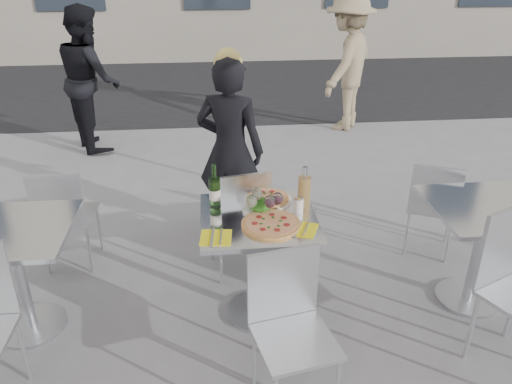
{
  "coord_description": "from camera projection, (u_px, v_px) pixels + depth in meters",
  "views": [
    {
      "loc": [
        -0.28,
        -2.71,
        2.25
      ],
      "look_at": [
        0.0,
        0.15,
        0.85
      ],
      "focal_mm": 35.0,
      "sensor_mm": 36.0,
      "label": 1
    }
  ],
  "objects": [
    {
      "name": "chair_far",
      "position": [
        240.0,
        214.0,
        3.61
      ],
      "size": [
        0.47,
        0.48,
        0.88
      ],
      "rotation": [
        0.0,
        0.0,
        3.34
      ],
      "color": "silver",
      "rests_on": "ground"
    },
    {
      "name": "carafe",
      "position": [
        304.0,
        192.0,
        3.15
      ],
      "size": [
        0.08,
        0.08,
        0.29
      ],
      "color": "#E7B662",
      "rests_on": "main_table"
    },
    {
      "name": "wineglass_white_b",
      "position": [
        257.0,
        195.0,
        3.13
      ],
      "size": [
        0.07,
        0.07,
        0.16
      ],
      "color": "white",
      "rests_on": "main_table"
    },
    {
      "name": "side_chair_lfar",
      "position": [
        64.0,
        211.0,
        3.7
      ],
      "size": [
        0.4,
        0.41,
        0.84
      ],
      "rotation": [
        0.0,
        0.0,
        3.1
      ],
      "color": "silver",
      "rests_on": "ground"
    },
    {
      "name": "wineglass_red_a",
      "position": [
        270.0,
        203.0,
        3.04
      ],
      "size": [
        0.07,
        0.07,
        0.16
      ],
      "color": "white",
      "rests_on": "main_table"
    },
    {
      "name": "side_chair_rfar",
      "position": [
        433.0,
        201.0,
        3.88
      ],
      "size": [
        0.49,
        0.5,
        0.81
      ],
      "rotation": [
        0.0,
        0.0,
        2.71
      ],
      "color": "silver",
      "rests_on": "ground"
    },
    {
      "name": "main_table",
      "position": [
        258.0,
        246.0,
        3.2
      ],
      "size": [
        0.72,
        0.72,
        0.75
      ],
      "color": "#B7BABF",
      "rests_on": "ground"
    },
    {
      "name": "side_table_left",
      "position": [
        16.0,
        258.0,
        3.06
      ],
      "size": [
        0.72,
        0.72,
        0.75
      ],
      "color": "#B7BABF",
      "rests_on": "ground"
    },
    {
      "name": "street_asphalt",
      "position": [
        223.0,
        84.0,
        9.24
      ],
      "size": [
        24.0,
        5.0,
        0.0
      ],
      "primitive_type": "cube",
      "color": "black",
      "rests_on": "ground"
    },
    {
      "name": "wine_bottle",
      "position": [
        215.0,
        191.0,
        3.18
      ],
      "size": [
        0.07,
        0.08,
        0.29
      ],
      "color": "#264D1D",
      "rests_on": "main_table"
    },
    {
      "name": "napkin_left",
      "position": [
        216.0,
        237.0,
        2.88
      ],
      "size": [
        0.2,
        0.2,
        0.01
      ],
      "rotation": [
        0.0,
        0.0,
        -0.1
      ],
      "color": "#FEFF16",
      "rests_on": "main_table"
    },
    {
      "name": "salad_plate",
      "position": [
        260.0,
        206.0,
        3.16
      ],
      "size": [
        0.22,
        0.22,
        0.09
      ],
      "color": "white",
      "rests_on": "main_table"
    },
    {
      "name": "ground",
      "position": [
        258.0,
        312.0,
        3.43
      ],
      "size": [
        80.0,
        80.0,
        0.0
      ],
      "primitive_type": "plane",
      "color": "slate"
    },
    {
      "name": "pizza_near",
      "position": [
        271.0,
        224.0,
        3.0
      ],
      "size": [
        0.36,
        0.36,
        0.02
      ],
      "color": "tan",
      "rests_on": "main_table"
    },
    {
      "name": "sugar_shaker",
      "position": [
        298.0,
        204.0,
        3.15
      ],
      "size": [
        0.06,
        0.06,
        0.11
      ],
      "color": "white",
      "rests_on": "main_table"
    },
    {
      "name": "pedestrian_a",
      "position": [
        89.0,
        79.0,
        5.97
      ],
      "size": [
        0.93,
        1.02,
        1.7
      ],
      "primitive_type": "imported",
      "rotation": [
        0.0,
        0.0,
        1.99
      ],
      "color": "black",
      "rests_on": "ground"
    },
    {
      "name": "wineglass_white_a",
      "position": [
        252.0,
        202.0,
        3.05
      ],
      "size": [
        0.07,
        0.07,
        0.16
      ],
      "color": "white",
      "rests_on": "main_table"
    },
    {
      "name": "wineglass_red_b",
      "position": [
        278.0,
        200.0,
        3.08
      ],
      "size": [
        0.07,
        0.07,
        0.16
      ],
      "color": "white",
      "rests_on": "main_table"
    },
    {
      "name": "pizza_far",
      "position": [
        268.0,
        199.0,
        3.3
      ],
      "size": [
        0.32,
        0.32,
        0.03
      ],
      "color": "white",
      "rests_on": "main_table"
    },
    {
      "name": "side_table_right",
      "position": [
        481.0,
        234.0,
        3.33
      ],
      "size": [
        0.72,
        0.72,
        0.75
      ],
      "color": "#B7BABF",
      "rests_on": "ground"
    },
    {
      "name": "napkin_right",
      "position": [
        301.0,
        229.0,
        2.97
      ],
      "size": [
        0.24,
        0.24,
        0.01
      ],
      "rotation": [
        0.0,
        0.0,
        -0.41
      ],
      "color": "#FEFF16",
      "rests_on": "main_table"
    },
    {
      "name": "pedestrian_b",
      "position": [
        347.0,
        63.0,
        6.6
      ],
      "size": [
        1.2,
        1.33,
        1.78
      ],
      "primitive_type": "imported",
      "rotation": [
        0.0,
        0.0,
        4.12
      ],
      "color": "#9D8865",
      "rests_on": "ground"
    },
    {
      "name": "chair_near",
      "position": [
        289.0,
        318.0,
        2.61
      ],
      "size": [
        0.47,
        0.48,
        0.87
      ],
      "rotation": [
        0.0,
        0.0,
        0.21
      ],
      "color": "silver",
      "rests_on": "ground"
    },
    {
      "name": "woman_diner",
      "position": [
        230.0,
        151.0,
        4.06
      ],
      "size": [
        0.66,
        0.54,
        1.54
      ],
      "primitive_type": "imported",
      "rotation": [
        0.0,
        0.0,
        2.78
      ],
      "color": "black",
      "rests_on": "ground"
    }
  ]
}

